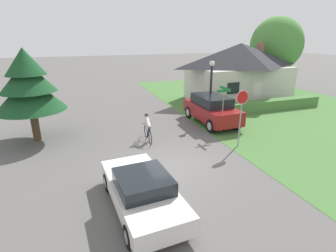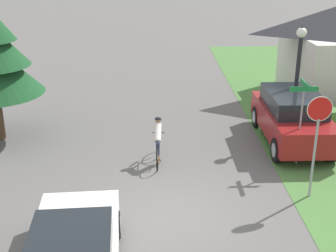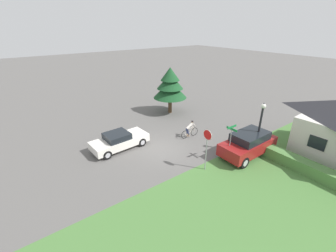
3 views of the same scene
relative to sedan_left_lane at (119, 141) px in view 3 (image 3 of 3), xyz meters
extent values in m
plane|color=#5B5956|center=(2.07, 2.53, -0.68)|extent=(140.00, 140.00, 0.00)
cube|color=black|center=(10.18, 10.24, 0.97)|extent=(1.10, 0.10, 0.90)
cube|color=#4C7A3D|center=(11.52, 8.70, -0.26)|extent=(11.45, 0.90, 0.82)
cube|color=silver|center=(0.00, 0.04, -0.08)|extent=(2.17, 4.65, 0.62)
cube|color=black|center=(0.01, -0.16, 0.46)|extent=(1.78, 1.92, 0.47)
cylinder|color=black|center=(-0.93, 1.53, -0.33)|extent=(0.33, 0.70, 0.68)
cylinder|color=#ADADB2|center=(-0.93, 1.53, -0.33)|extent=(0.33, 0.41, 0.40)
cylinder|color=black|center=(0.73, 1.63, -0.33)|extent=(0.33, 0.70, 0.68)
cylinder|color=#ADADB2|center=(0.73, 1.63, -0.33)|extent=(0.33, 0.41, 0.40)
cylinder|color=black|center=(-0.74, -1.55, -0.33)|extent=(0.33, 0.70, 0.68)
cylinder|color=#ADADB2|center=(-0.74, -1.55, -0.33)|extent=(0.33, 0.41, 0.40)
cylinder|color=black|center=(0.92, -1.45, -0.33)|extent=(0.33, 0.70, 0.68)
cylinder|color=#ADADB2|center=(0.92, -1.45, -0.33)|extent=(0.33, 0.41, 0.40)
torus|color=black|center=(1.83, 5.34, -0.31)|extent=(0.08, 0.77, 0.76)
torus|color=black|center=(1.88, 6.40, -0.31)|extent=(0.08, 0.77, 0.76)
cylinder|color=beige|center=(1.84, 5.60, -0.14)|extent=(0.05, 0.19, 0.61)
cylinder|color=beige|center=(1.86, 5.99, -0.12)|extent=(0.07, 0.66, 0.67)
cylinder|color=beige|center=(1.86, 5.92, 0.18)|extent=(0.08, 0.79, 0.08)
cylinder|color=beige|center=(1.83, 5.51, -0.38)|extent=(0.05, 0.35, 0.16)
cylinder|color=beige|center=(1.83, 5.43, -0.08)|extent=(0.04, 0.22, 0.48)
cylinder|color=beige|center=(1.88, 6.35, -0.06)|extent=(0.04, 0.12, 0.52)
cylinder|color=black|center=(1.87, 6.31, 0.20)|extent=(0.44, 0.05, 0.02)
ellipsoid|color=black|center=(1.84, 5.53, 0.18)|extent=(0.09, 0.20, 0.05)
cylinder|color=#262D4C|center=(1.84, 5.52, -0.02)|extent=(0.12, 0.26, 0.51)
cylinder|color=#262D4C|center=(1.84, 5.68, -0.10)|extent=(0.12, 0.26, 0.66)
cylinder|color=#8C6647|center=(1.84, 5.59, -0.41)|extent=(0.08, 0.08, 0.30)
cylinder|color=#8C6647|center=(1.89, 5.75, -0.51)|extent=(0.17, 0.08, 0.21)
cylinder|color=silver|center=(1.85, 5.82, 0.40)|extent=(0.25, 0.71, 0.55)
cylinder|color=silver|center=(1.87, 6.07, 0.38)|extent=(0.08, 0.26, 0.36)
cylinder|color=silver|center=(1.87, 6.35, 0.38)|extent=(0.08, 0.26, 0.36)
sphere|color=#8C6647|center=(1.86, 6.11, 0.72)|extent=(0.19, 0.19, 0.19)
ellipsoid|color=black|center=(1.86, 6.11, 0.77)|extent=(0.22, 0.18, 0.12)
cube|color=maroon|center=(6.72, 7.39, 0.14)|extent=(2.05, 4.70, 0.89)
cube|color=black|center=(6.72, 7.51, 0.89)|extent=(1.80, 2.79, 0.60)
cylinder|color=black|center=(5.81, 8.98, -0.26)|extent=(0.29, 0.84, 0.84)
cylinder|color=#ADADB2|center=(5.81, 8.98, -0.26)|extent=(0.30, 0.49, 0.49)
cylinder|color=black|center=(7.61, 8.99, -0.26)|extent=(0.29, 0.84, 0.84)
cylinder|color=#ADADB2|center=(7.61, 8.99, -0.26)|extent=(0.30, 0.49, 0.49)
cylinder|color=black|center=(5.83, 5.79, -0.26)|extent=(0.29, 0.84, 0.84)
cylinder|color=#ADADB2|center=(5.83, 5.79, -0.26)|extent=(0.30, 0.49, 0.49)
cylinder|color=black|center=(7.63, 5.80, -0.26)|extent=(0.29, 0.84, 0.84)
cylinder|color=#ADADB2|center=(7.63, 5.80, -0.26)|extent=(0.30, 0.49, 0.49)
cylinder|color=gray|center=(6.19, 3.47, 0.52)|extent=(0.07, 0.07, 2.39)
cylinder|color=red|center=(6.19, 3.47, 2.00)|extent=(0.67, 0.04, 0.67)
cylinder|color=silver|center=(6.19, 3.47, 2.00)|extent=(0.71, 0.04, 0.71)
cylinder|color=black|center=(6.97, 8.13, 1.19)|extent=(0.15, 0.15, 3.72)
sphere|color=white|center=(6.97, 8.13, 3.21)|extent=(0.36, 0.36, 0.36)
cone|color=black|center=(6.97, 8.13, 3.39)|extent=(0.22, 0.22, 0.15)
cylinder|color=gray|center=(6.42, 5.59, 0.59)|extent=(0.06, 0.06, 2.52)
cube|color=#197238|center=(6.42, 5.59, 1.91)|extent=(0.90, 0.03, 0.16)
cube|color=#197238|center=(6.42, 5.59, 2.07)|extent=(0.03, 0.90, 0.16)
cylinder|color=#4C3823|center=(-4.05, 8.09, 0.21)|extent=(0.41, 0.41, 1.77)
cone|color=#194723|center=(-4.05, 8.09, 2.02)|extent=(3.63, 3.63, 1.84)
cone|color=#194723|center=(-4.05, 8.09, 2.92)|extent=(2.83, 2.83, 1.62)
cone|color=#194723|center=(-4.05, 8.09, 3.70)|extent=(2.04, 2.04, 1.40)
camera|label=1|loc=(-1.77, -7.45, 4.98)|focal=28.00mm
camera|label=2|loc=(1.77, -8.25, 6.13)|focal=50.00mm
camera|label=3|loc=(15.10, -6.23, 8.51)|focal=24.00mm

